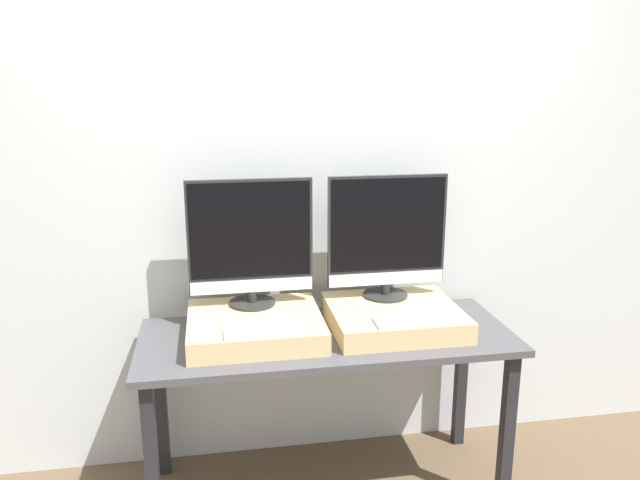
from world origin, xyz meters
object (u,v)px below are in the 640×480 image
at_px(keyboard_left, 258,331).
at_px(monitor_right, 387,235).
at_px(keyboard_right, 407,321).
at_px(monitor_left, 251,241).

height_order(keyboard_left, monitor_right, monitor_right).
xyz_separation_m(keyboard_left, keyboard_right, (0.60, 0.00, 0.00)).
bearing_deg(keyboard_right, monitor_right, 90.00).
bearing_deg(keyboard_left, monitor_right, 28.22).
bearing_deg(monitor_left, monitor_right, 0.00).
xyz_separation_m(monitor_left, monitor_right, (0.60, 0.00, 0.00)).
height_order(monitor_left, keyboard_right, monitor_left).
height_order(keyboard_left, keyboard_right, same).
bearing_deg(monitor_right, keyboard_right, -90.00).
distance_m(monitor_right, keyboard_right, 0.42).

